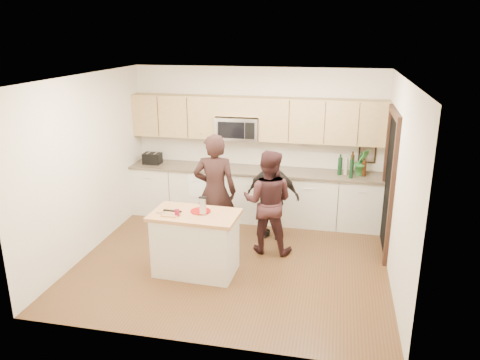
% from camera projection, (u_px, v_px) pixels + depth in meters
% --- Properties ---
extents(floor, '(4.50, 4.50, 0.00)m').
position_uv_depth(floor, '(233.00, 260.00, 7.03)').
color(floor, '#533B1C').
rests_on(floor, ground).
extents(room_shell, '(4.52, 4.02, 2.71)m').
position_uv_depth(room_shell, '(233.00, 148.00, 6.50)').
color(room_shell, beige).
rests_on(room_shell, ground).
extents(back_cabinetry, '(4.50, 0.66, 0.94)m').
position_uv_depth(back_cabinetry, '(253.00, 194.00, 8.46)').
color(back_cabinetry, beige).
rests_on(back_cabinetry, ground).
extents(upper_cabinetry, '(4.50, 0.33, 0.75)m').
position_uv_depth(upper_cabinetry, '(258.00, 118.00, 8.17)').
color(upper_cabinetry, tan).
rests_on(upper_cabinetry, ground).
extents(microwave, '(0.76, 0.41, 0.40)m').
position_uv_depth(microwave, '(238.00, 128.00, 8.27)').
color(microwave, silver).
rests_on(microwave, ground).
extents(doorway, '(0.06, 1.25, 2.20)m').
position_uv_depth(doorway, '(389.00, 178.00, 7.08)').
color(doorway, black).
rests_on(doorway, ground).
extents(framed_picture, '(0.30, 0.03, 0.38)m').
position_uv_depth(framed_picture, '(367.00, 152.00, 8.11)').
color(framed_picture, black).
rests_on(framed_picture, ground).
extents(dish_towel, '(0.34, 0.60, 0.48)m').
position_uv_depth(dish_towel, '(200.00, 177.00, 8.37)').
color(dish_towel, white).
rests_on(dish_towel, ground).
extents(island, '(1.23, 0.76, 0.90)m').
position_uv_depth(island, '(196.00, 243.00, 6.56)').
color(island, beige).
rests_on(island, ground).
extents(red_plate, '(0.28, 0.28, 0.02)m').
position_uv_depth(red_plate, '(201.00, 211.00, 6.48)').
color(red_plate, maroon).
rests_on(red_plate, island).
extents(box_grater, '(0.10, 0.05, 0.25)m').
position_uv_depth(box_grater, '(203.00, 205.00, 6.32)').
color(box_grater, silver).
rests_on(box_grater, red_plate).
extents(drink_glass, '(0.07, 0.07, 0.09)m').
position_uv_depth(drink_glass, '(177.00, 213.00, 6.32)').
color(drink_glass, maroon).
rests_on(drink_glass, island).
extents(cutting_board, '(0.23, 0.18, 0.02)m').
position_uv_depth(cutting_board, '(171.00, 215.00, 6.36)').
color(cutting_board, tan).
rests_on(cutting_board, island).
extents(tongs, '(0.26, 0.05, 0.02)m').
position_uv_depth(tongs, '(172.00, 211.00, 6.44)').
color(tongs, black).
rests_on(tongs, cutting_board).
extents(knife, '(0.20, 0.03, 0.01)m').
position_uv_depth(knife, '(163.00, 213.00, 6.37)').
color(knife, silver).
rests_on(knife, cutting_board).
extents(toaster, '(0.32, 0.23, 0.20)m').
position_uv_depth(toaster, '(152.00, 158.00, 8.65)').
color(toaster, black).
rests_on(toaster, back_cabinetry).
extents(bottle_cluster, '(0.48, 0.30, 0.40)m').
position_uv_depth(bottle_cluster, '(352.00, 165.00, 7.92)').
color(bottle_cluster, black).
rests_on(bottle_cluster, back_cabinetry).
extents(orchid, '(0.32, 0.30, 0.47)m').
position_uv_depth(orchid, '(362.00, 162.00, 7.91)').
color(orchid, '#327E35').
rests_on(orchid, back_cabinetry).
extents(woman_left, '(0.71, 0.50, 1.83)m').
position_uv_depth(woman_left, '(215.00, 192.00, 7.23)').
color(woman_left, black).
rests_on(woman_left, ground).
extents(woman_center, '(0.82, 0.65, 1.62)m').
position_uv_depth(woman_center, '(268.00, 202.00, 7.11)').
color(woman_center, black).
rests_on(woman_center, ground).
extents(woman_right, '(0.90, 0.45, 1.48)m').
position_uv_depth(woman_right, '(273.00, 196.00, 7.57)').
color(woman_right, black).
rests_on(woman_right, ground).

